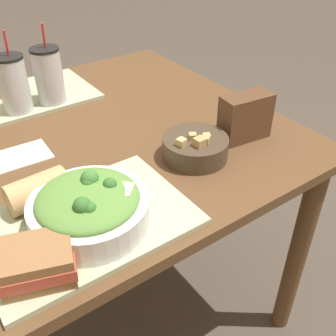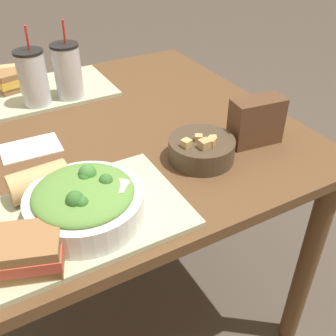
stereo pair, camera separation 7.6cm
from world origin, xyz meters
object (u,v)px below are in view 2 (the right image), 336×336
(drink_cup_red, at_px, (68,73))
(salad_bowl, at_px, (85,201))
(soup_bowl, at_px, (201,149))
(sandwich_near, at_px, (27,251))
(baguette_near, at_px, (40,182))
(baguette_far, at_px, (16,73))
(napkin_folded, at_px, (31,148))
(sandwich_far, at_px, (13,79))
(drink_cup_dark, at_px, (33,80))
(chip_bag, at_px, (256,121))

(drink_cup_red, bearing_deg, salad_bowl, -104.78)
(soup_bowl, bearing_deg, sandwich_near, -162.13)
(sandwich_near, distance_m, baguette_near, 0.20)
(soup_bowl, distance_m, baguette_far, 0.76)
(baguette_far, xyz_separation_m, napkin_folded, (-0.06, -0.43, -0.04))
(sandwich_far, bearing_deg, drink_cup_red, -60.12)
(soup_bowl, height_order, baguette_near, baguette_near)
(baguette_near, bearing_deg, salad_bowl, -156.17)
(salad_bowl, relative_size, baguette_near, 1.84)
(baguette_far, relative_size, drink_cup_red, 0.44)
(drink_cup_dark, xyz_separation_m, napkin_folded, (-0.08, -0.24, -0.09))
(baguette_near, bearing_deg, napkin_folded, -8.77)
(chip_bag, height_order, napkin_folded, chip_bag)
(drink_cup_dark, bearing_deg, salad_bowl, -94.43)
(sandwich_far, height_order, drink_cup_dark, drink_cup_dark)
(drink_cup_red, bearing_deg, sandwich_far, 133.21)
(sandwich_near, bearing_deg, drink_cup_red, 85.66)
(baguette_far, bearing_deg, sandwich_near, -179.18)
(sandwich_near, bearing_deg, baguette_far, 98.97)
(baguette_near, xyz_separation_m, napkin_folded, (0.02, 0.22, -0.04))
(soup_bowl, distance_m, chip_bag, 0.17)
(sandwich_far, relative_size, chip_bag, 0.92)
(napkin_folded, bearing_deg, baguette_near, -95.84)
(sandwich_near, height_order, sandwich_far, same)
(baguette_near, height_order, sandwich_far, baguette_near)
(drink_cup_dark, bearing_deg, soup_bowl, -60.12)
(baguette_near, height_order, napkin_folded, baguette_near)
(sandwich_far, bearing_deg, salad_bowl, -103.64)
(soup_bowl, relative_size, chip_bag, 1.14)
(baguette_near, distance_m, drink_cup_red, 0.51)
(salad_bowl, distance_m, baguette_far, 0.78)
(soup_bowl, relative_size, napkin_folded, 1.07)
(soup_bowl, height_order, chip_bag, chip_bag)
(salad_bowl, relative_size, sandwich_far, 1.76)
(salad_bowl, bearing_deg, drink_cup_dark, 85.57)
(sandwich_near, relative_size, drink_cup_red, 0.62)
(soup_bowl, distance_m, napkin_folded, 0.45)
(baguette_near, distance_m, drink_cup_dark, 0.47)
(napkin_folded, bearing_deg, drink_cup_dark, 70.87)
(baguette_near, relative_size, sandwich_far, 0.96)
(drink_cup_dark, relative_size, napkin_folded, 1.54)
(soup_bowl, bearing_deg, baguette_far, 113.83)
(salad_bowl, bearing_deg, baguette_far, 88.26)
(chip_bag, bearing_deg, baguette_far, 131.64)
(sandwich_near, distance_m, drink_cup_dark, 0.67)
(drink_cup_red, bearing_deg, sandwich_near, -113.64)
(sandwich_far, distance_m, drink_cup_red, 0.22)
(salad_bowl, xyz_separation_m, baguette_near, (-0.06, 0.12, -0.01))
(baguette_near, relative_size, napkin_folded, 0.83)
(salad_bowl, relative_size, sandwich_near, 1.58)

